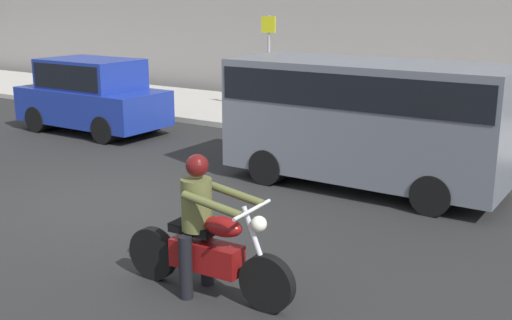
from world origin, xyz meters
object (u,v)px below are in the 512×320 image
Objects in this scene: motorcycle_with_rider_olive at (206,239)px; street_sign_post at (269,54)px; parked_van_slate_gray at (367,115)px; parked_hatchback_cobalt_blue at (92,95)px.

street_sign_post is at bearing 118.68° from motorcycle_with_rider_olive.
parked_van_slate_gray is at bearing -43.71° from street_sign_post.
parked_van_slate_gray reaches higher than parked_hatchback_cobalt_blue.
motorcycle_with_rider_olive is 11.06m from street_sign_post.
street_sign_post is at bearing 60.28° from parked_hatchback_cobalt_blue.
parked_van_slate_gray is 7.50m from parked_hatchback_cobalt_blue.
motorcycle_with_rider_olive is at bearing -87.22° from parked_van_slate_gray.
motorcycle_with_rider_olive is at bearing -61.32° from street_sign_post.
parked_hatchback_cobalt_blue is at bearing -119.72° from street_sign_post.
parked_hatchback_cobalt_blue is (-7.47, 0.57, -0.34)m from parked_van_slate_gray.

